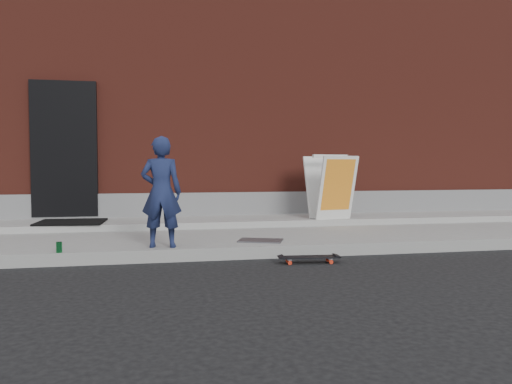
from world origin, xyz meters
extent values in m
plane|color=black|center=(0.00, 0.00, 0.00)|extent=(80.00, 80.00, 0.00)
cube|color=gray|center=(0.00, 1.50, 0.07)|extent=(20.00, 3.00, 0.15)
cube|color=gray|center=(0.00, 2.40, 0.20)|extent=(20.00, 1.20, 0.10)
cube|color=maroon|center=(0.00, 7.00, 2.50)|extent=(20.00, 8.00, 5.00)
cube|color=slate|center=(0.00, 2.97, 0.45)|extent=(20.00, 0.10, 0.40)
cube|color=black|center=(-2.60, 2.96, 1.40)|extent=(1.05, 0.12, 2.25)
imported|color=#192247|center=(-1.05, 0.20, 0.81)|extent=(0.53, 0.39, 1.32)
cylinder|color=red|center=(0.86, -0.30, 0.02)|extent=(0.05, 0.03, 0.05)
cylinder|color=red|center=(0.84, -0.45, 0.02)|extent=(0.05, 0.03, 0.05)
cylinder|color=red|center=(0.38, -0.26, 0.02)|extent=(0.05, 0.03, 0.05)
cylinder|color=red|center=(0.37, -0.41, 0.02)|extent=(0.05, 0.03, 0.05)
cube|color=#B4B4B9|center=(0.85, -0.37, 0.06)|extent=(0.06, 0.15, 0.02)
cube|color=#B4B4B9|center=(0.37, -0.33, 0.06)|extent=(0.06, 0.15, 0.02)
cube|color=black|center=(0.61, -0.35, 0.07)|extent=(0.70, 0.23, 0.01)
cube|color=silver|center=(1.74, 1.77, 0.77)|extent=(0.67, 0.39, 1.03)
cube|color=silver|center=(1.67, 2.23, 0.77)|extent=(0.67, 0.39, 1.03)
cube|color=yellow|center=(1.75, 1.75, 0.71)|extent=(0.56, 0.30, 0.82)
cube|color=silver|center=(1.71, 2.00, 1.28)|extent=(0.63, 0.16, 0.05)
cylinder|color=#167031|center=(-2.18, 0.05, 0.21)|extent=(0.08, 0.08, 0.12)
cube|color=black|center=(-2.39, 2.17, 0.26)|extent=(1.01, 0.83, 0.03)
cube|color=#515055|center=(0.21, 0.44, 0.16)|extent=(0.64, 0.53, 0.02)
camera|label=1|loc=(-1.11, -5.82, 1.12)|focal=35.00mm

